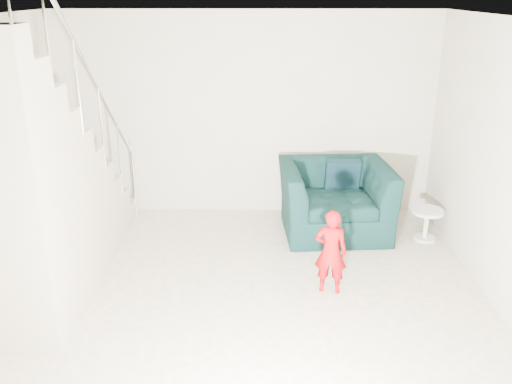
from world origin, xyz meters
TOP-DOWN VIEW (x-y plane):
  - floor at (0.00, 0.00)m, footprint 5.50×5.50m
  - ceiling at (0.00, 0.00)m, footprint 5.50×5.50m
  - back_wall at (0.00, 2.75)m, footprint 5.00×0.00m
  - armchair at (1.14, 2.05)m, footprint 1.43×1.27m
  - toddler at (0.91, 0.56)m, footprint 0.36×0.27m
  - side_table at (2.25, 1.81)m, footprint 0.40×0.40m
  - staircase at (-2.00, 0.55)m, footprint 1.02×3.03m
  - cushion at (1.25, 2.28)m, footprint 0.44×0.21m
  - throw at (0.56, 2.12)m, footprint 0.04×0.43m
  - phone at (0.99, 0.54)m, footprint 0.03×0.05m

SIDE VIEW (x-z plane):
  - floor at x=0.00m, z-range 0.00..0.00m
  - side_table at x=2.25m, z-range 0.07..0.46m
  - armchair at x=1.14m, z-range 0.00..0.88m
  - toddler at x=0.91m, z-range 0.00..0.90m
  - throw at x=0.56m, z-range 0.31..0.79m
  - cushion at x=1.25m, z-range 0.46..0.90m
  - phone at x=0.99m, z-range 0.73..0.83m
  - staircase at x=-2.00m, z-range -0.86..2.76m
  - back_wall at x=0.00m, z-range -1.15..3.85m
  - ceiling at x=0.00m, z-range 2.70..2.70m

